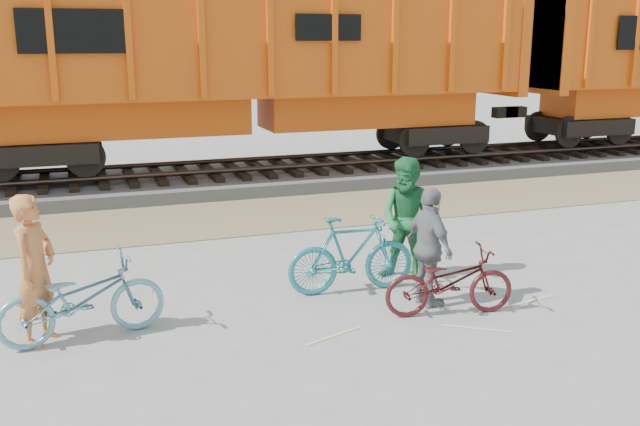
# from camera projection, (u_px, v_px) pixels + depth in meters

# --- Properties ---
(ground) EXTENTS (120.00, 120.00, 0.00)m
(ground) POSITION_uv_depth(u_px,v_px,m) (381.00, 304.00, 9.91)
(ground) COLOR #9E9E99
(ground) RESTS_ON ground
(gravel_strip) EXTENTS (120.00, 3.00, 0.02)m
(gravel_strip) POSITION_uv_depth(u_px,v_px,m) (273.00, 214.00, 14.94)
(gravel_strip) COLOR #8C7657
(gravel_strip) RESTS_ON ground
(ballast_bed) EXTENTS (120.00, 4.00, 0.30)m
(ballast_bed) POSITION_uv_depth(u_px,v_px,m) (236.00, 178.00, 18.11)
(ballast_bed) COLOR slate
(ballast_bed) RESTS_ON ground
(track) EXTENTS (120.00, 2.60, 0.24)m
(track) POSITION_uv_depth(u_px,v_px,m) (235.00, 165.00, 18.04)
(track) COLOR black
(track) RESTS_ON ballast_bed
(hopper_car_center) EXTENTS (14.00, 3.13, 4.65)m
(hopper_car_center) POSITION_uv_depth(u_px,v_px,m) (253.00, 63.00, 17.60)
(hopper_car_center) COLOR black
(hopper_car_center) RESTS_ON track
(bicycle_blue) EXTENTS (2.08, 0.99, 1.05)m
(bicycle_blue) POSITION_uv_depth(u_px,v_px,m) (82.00, 299.00, 8.65)
(bicycle_blue) COLOR #659FB3
(bicycle_blue) RESTS_ON ground
(bicycle_teal) EXTENTS (1.92, 0.66, 1.14)m
(bicycle_teal) POSITION_uv_depth(u_px,v_px,m) (351.00, 255.00, 10.26)
(bicycle_teal) COLOR teal
(bicycle_teal) RESTS_ON ground
(bicycle_maroon) EXTENTS (1.83, 0.91, 0.92)m
(bicycle_maroon) POSITION_uv_depth(u_px,v_px,m) (449.00, 282.00, 9.45)
(bicycle_maroon) COLOR #481517
(bicycle_maroon) RESTS_ON ground
(person_solo) EXTENTS (0.70, 0.80, 1.84)m
(person_solo) POSITION_uv_depth(u_px,v_px,m) (35.00, 270.00, 8.48)
(person_solo) COLOR #C8713B
(person_solo) RESTS_ON ground
(person_man) EXTENTS (1.16, 1.16, 1.90)m
(person_man) POSITION_uv_depth(u_px,v_px,m) (409.00, 220.00, 10.68)
(person_man) COLOR #21703A
(person_man) RESTS_ON ground
(person_woman) EXTENTS (0.51, 1.01, 1.67)m
(person_woman) POSITION_uv_depth(u_px,v_px,m) (429.00, 247.00, 9.69)
(person_woman) COLOR slate
(person_woman) RESTS_ON ground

